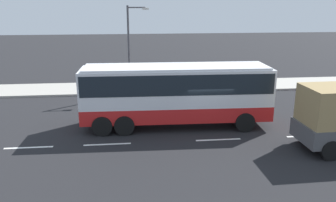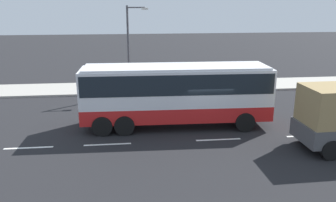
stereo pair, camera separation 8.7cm
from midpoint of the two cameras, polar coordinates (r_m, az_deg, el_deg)
ground_plane at (r=20.65m, az=6.02°, el=-4.09°), size 120.00×120.00×0.00m
sidewalk_curb at (r=29.73m, az=2.10°, el=2.42°), size 80.00×4.00×0.15m
lane_centreline at (r=19.51m, az=15.13°, el=-5.80°), size 39.47×0.16×0.01m
coach_bus at (r=19.93m, az=1.21°, el=1.91°), size 10.77×2.98×3.57m
pedestrian_near_curb at (r=29.36m, az=-1.55°, el=4.36°), size 0.32×0.32×1.70m
street_lamp at (r=27.03m, az=-6.26°, el=9.31°), size 1.65×0.24×6.61m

